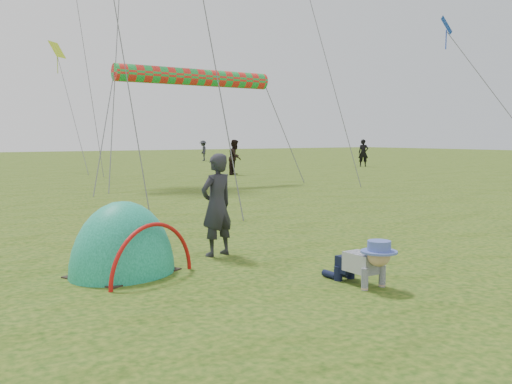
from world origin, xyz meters
TOP-DOWN VIEW (x-y plane):
  - ground at (0.00, 0.00)m, footprint 140.00×140.00m
  - crawling_toddler at (0.78, 0.20)m, footprint 0.58×0.83m
  - popup_tent at (-1.55, 2.53)m, footprint 1.94×1.79m
  - standing_adult at (0.14, 2.86)m, footprint 0.66×0.50m
  - crowd_person_0 at (21.38, 21.26)m, footprint 0.75×0.71m
  - crowd_person_1 at (10.51, 19.09)m, footprint 1.07×1.05m
  - crowd_person_9 at (17.03, 34.41)m, footprint 0.93×1.18m
  - rainbow_tube_kite at (6.04, 14.77)m, footprint 6.40×0.64m
  - diamond_kite_4 at (13.98, 9.42)m, footprint 0.76×0.76m
  - diamond_kite_8 at (4.42, 28.05)m, footprint 1.10×1.10m

SIDE VIEW (x-z plane):
  - ground at x=0.00m, z-range 0.00..0.00m
  - popup_tent at x=-1.55m, z-range -1.01..1.01m
  - crawling_toddler at x=0.78m, z-range 0.00..0.63m
  - crowd_person_9 at x=17.03m, z-range 0.00..1.60m
  - standing_adult at x=0.14m, z-range 0.00..1.63m
  - crowd_person_0 at x=21.38m, z-range 0.00..1.72m
  - crowd_person_1 at x=10.51m, z-range 0.00..1.74m
  - rainbow_tube_kite at x=6.04m, z-range 3.84..4.48m
  - diamond_kite_4 at x=13.98m, z-range 5.79..6.42m
  - diamond_kite_8 at x=4.42m, z-range 6.26..7.16m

